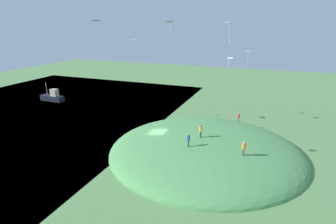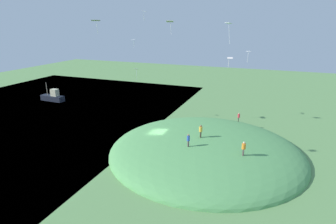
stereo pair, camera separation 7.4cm
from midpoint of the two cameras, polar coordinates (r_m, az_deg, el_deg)
name	(u,v)px [view 1 (the left image)]	position (r m, az deg, el deg)	size (l,w,h in m)	color
ground_plane	(158,145)	(41.51, -2.19, -6.82)	(160.00, 160.00, 0.00)	#5F8E4F
lake_water	(10,121)	(59.73, -29.96, -1.66)	(54.05, 80.00, 0.40)	#3E6185
grass_hill	(205,152)	(39.70, 7.65, -8.19)	(27.13, 26.43, 5.06)	#559955
boat_on_lake	(53,97)	(69.79, -22.86, 2.88)	(5.93, 1.97, 4.28)	black
person_on_hilltop	(201,130)	(37.48, 6.77, -3.68)	(0.63, 0.63, 1.81)	#3C3629
person_walking_path	(188,139)	(34.93, 4.21, -5.55)	(0.51, 0.51, 1.72)	#574849
person_near_shore	(239,116)	(48.01, 14.42, -0.83)	(0.45, 0.45, 1.57)	#31362E
person_with_child	(244,147)	(34.26, 15.42, -6.99)	(0.54, 0.54, 1.79)	brown
kite_0	(170,22)	(45.37, 0.32, 18.20)	(1.28, 1.03, 2.18)	white
kite_1	(230,59)	(33.78, 12.68, 10.76)	(0.67, 0.49, 1.20)	white
kite_2	(229,25)	(30.49, 12.44, 17.19)	(0.85, 0.81, 2.15)	white
kite_3	(144,12)	(47.73, -4.99, 20.07)	(0.85, 1.09, 1.54)	silver
kite_4	(96,21)	(31.90, -14.83, 17.82)	(1.14, 1.02, 1.49)	silver
kite_5	(136,70)	(49.93, -6.70, 8.60)	(0.60, 0.55, 2.07)	white
kite_6	(134,40)	(46.62, -7.19, 14.67)	(1.01, 1.22, 1.38)	white
kite_7	(249,52)	(42.90, 16.33, 11.83)	(0.85, 0.83, 1.58)	white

